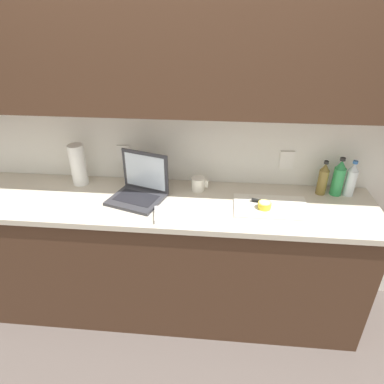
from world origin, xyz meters
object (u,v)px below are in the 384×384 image
at_px(laptop, 140,188).
at_px(knife, 266,202).
at_px(bottle_green_soda, 323,179).
at_px(cutting_board, 271,207).
at_px(lemon_half_cut, 265,205).
at_px(measuring_cup, 198,184).
at_px(paper_towel_roll, 78,165).
at_px(bottle_water_clear, 351,180).
at_px(bottle_oil_tall, 338,178).

bearing_deg(laptop, knife, 16.33).
distance_m(knife, bottle_green_soda, 0.41).
xyz_separation_m(laptop, cutting_board, (0.80, -0.05, -0.06)).
relative_size(lemon_half_cut, bottle_green_soda, 0.34).
distance_m(laptop, measuring_cup, 0.37).
xyz_separation_m(lemon_half_cut, paper_towel_roll, (-1.20, 0.22, 0.11)).
height_order(cutting_board, bottle_water_clear, bottle_water_clear).
relative_size(laptop, bottle_green_soda, 1.67).
height_order(knife, bottle_water_clear, bottle_water_clear).
relative_size(knife, paper_towel_roll, 1.00).
bearing_deg(bottle_water_clear, paper_towel_roll, -179.76).
height_order(bottle_water_clear, paper_towel_roll, paper_towel_roll).
bearing_deg(bottle_oil_tall, bottle_green_soda, 180.00).
relative_size(bottle_green_soda, measuring_cup, 2.09).
bearing_deg(lemon_half_cut, bottle_water_clear, 22.75).
bearing_deg(cutting_board, paper_towel_roll, 171.19).
bearing_deg(lemon_half_cut, knife, 72.52).
bearing_deg(measuring_cup, bottle_green_soda, 2.01).
distance_m(bottle_green_soda, bottle_oil_tall, 0.09).
bearing_deg(bottle_oil_tall, lemon_half_cut, -153.94).
xyz_separation_m(cutting_board, bottle_green_soda, (0.33, 0.20, 0.10)).
distance_m(laptop, cutting_board, 0.81).
height_order(cutting_board, knife, knife).
xyz_separation_m(cutting_board, measuring_cup, (-0.45, 0.17, 0.04)).
bearing_deg(lemon_half_cut, measuring_cup, 153.77).
distance_m(knife, bottle_oil_tall, 0.49).
height_order(bottle_oil_tall, measuring_cup, bottle_oil_tall).
xyz_separation_m(laptop, bottle_oil_tall, (1.23, 0.15, 0.05)).
relative_size(cutting_board, bottle_oil_tall, 1.75).
bearing_deg(measuring_cup, bottle_water_clear, 1.66).
bearing_deg(knife, measuring_cup, 174.22).
distance_m(knife, bottle_water_clear, 0.56).
relative_size(laptop, paper_towel_roll, 1.38).
distance_m(cutting_board, bottle_water_clear, 0.55).
bearing_deg(bottle_green_soda, laptop, -172.38).
relative_size(lemon_half_cut, bottle_water_clear, 0.33).
height_order(laptop, lemon_half_cut, laptop).
height_order(cutting_board, bottle_green_soda, bottle_green_soda).
height_order(laptop, measuring_cup, laptop).
height_order(knife, lemon_half_cut, lemon_half_cut).
height_order(knife, measuring_cup, measuring_cup).
bearing_deg(paper_towel_roll, cutting_board, -8.81).
relative_size(cutting_board, measuring_cup, 4.05).
xyz_separation_m(cutting_board, bottle_water_clear, (0.50, 0.20, 0.10)).
height_order(cutting_board, bottle_oil_tall, bottle_oil_tall).
distance_m(laptop, bottle_water_clear, 1.31).
bearing_deg(measuring_cup, paper_towel_roll, 178.54).
bearing_deg(bottle_water_clear, measuring_cup, -178.34).
bearing_deg(bottle_water_clear, lemon_half_cut, -157.25).
distance_m(cutting_board, lemon_half_cut, 0.06).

